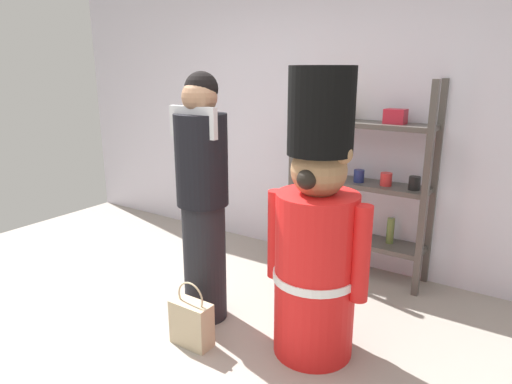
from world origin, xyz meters
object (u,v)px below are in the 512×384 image
at_px(merchandise_shelf, 359,176).
at_px(person_shopper, 203,197).
at_px(teddy_bear_guard, 316,237).
at_px(shopping_bag, 192,322).

xyz_separation_m(merchandise_shelf, person_shopper, (-0.61, -1.32, 0.04)).
relative_size(teddy_bear_guard, shopping_bag, 3.98).
relative_size(person_shopper, shopping_bag, 3.91).
xyz_separation_m(person_shopper, shopping_bag, (0.15, -0.32, -0.75)).
xyz_separation_m(teddy_bear_guard, shopping_bag, (-0.69, -0.38, -0.62)).
bearing_deg(person_shopper, shopping_bag, -65.31).
relative_size(merchandise_shelf, person_shopper, 0.97).
height_order(merchandise_shelf, person_shopper, person_shopper).
distance_m(merchandise_shelf, teddy_bear_guard, 1.29).
bearing_deg(shopping_bag, person_shopper, 114.69).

